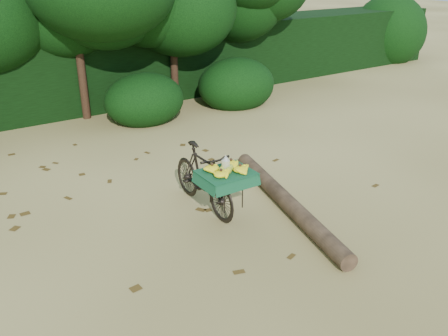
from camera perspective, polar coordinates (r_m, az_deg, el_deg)
ground at (r=6.69m, az=-5.09°, el=-6.15°), size 80.00×80.00×0.00m
vendor_bicycle at (r=6.74m, az=-2.44°, el=-1.20°), size 0.69×1.68×0.96m
fallen_log at (r=6.95m, az=7.48°, el=-3.97°), size 1.06×3.23×0.24m
hedge_backdrop at (r=12.00m, az=-20.47°, el=10.53°), size 26.00×1.80×1.80m
tree_row at (r=10.91m, az=-23.55°, el=14.82°), size 14.50×2.00×4.00m
bush_clumps at (r=10.37m, az=-14.56°, el=6.82°), size 8.80×1.70×0.90m
leaf_litter at (r=7.20m, az=-7.64°, el=-3.96°), size 7.00×7.30×0.01m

